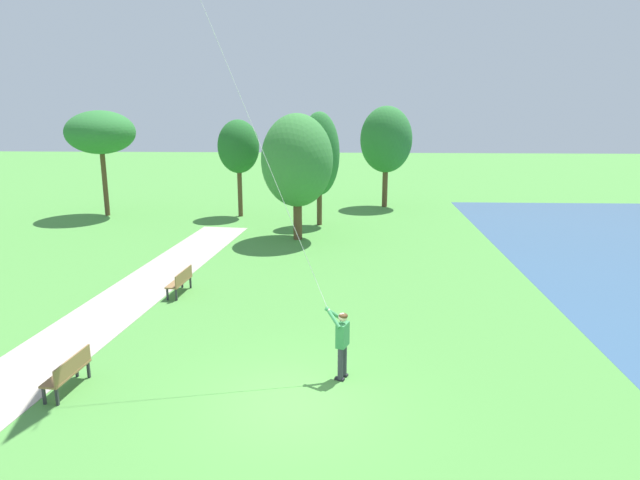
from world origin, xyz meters
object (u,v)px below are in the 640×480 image
object	(u,v)px
tree_treeline_right	(238,147)
tree_lakeside_far	(100,133)
park_bench_far_walkway	(181,280)
tree_horizon_far	(297,161)
tree_treeline_center	(386,140)
park_bench_near_walkway	(69,371)
tree_behind_path	(319,154)
person_kite_flyer	(342,339)

from	to	relation	value
tree_treeline_right	tree_lakeside_far	bearing A→B (deg)	-179.26
park_bench_far_walkway	tree_horizon_far	size ratio (longest dim) A/B	0.25
tree_treeline_center	tree_lakeside_far	distance (m)	16.85
park_bench_near_walkway	tree_behind_path	xyz separation A→B (m)	(5.19, 18.51, 3.31)
tree_behind_path	tree_treeline_right	distance (m)	5.17
tree_lakeside_far	tree_treeline_right	distance (m)	7.91
tree_treeline_center	tree_behind_path	world-z (taller)	tree_treeline_center
tree_treeline_right	person_kite_flyer	bearing A→B (deg)	-73.20
park_bench_far_walkway	tree_lakeside_far	world-z (taller)	tree_lakeside_far
person_kite_flyer	tree_treeline_right	xyz separation A→B (m)	(-5.97, 19.77, 2.96)
tree_horizon_far	tree_treeline_right	bearing A→B (deg)	124.81
tree_horizon_far	park_bench_far_walkway	bearing A→B (deg)	-112.98
tree_treeline_center	tree_lakeside_far	bearing A→B (deg)	-168.19
tree_horizon_far	tree_behind_path	size ratio (longest dim) A/B	1.00
tree_treeline_center	tree_treeline_right	world-z (taller)	tree_treeline_center
park_bench_near_walkway	tree_lakeside_far	bearing A→B (deg)	109.75
tree_behind_path	park_bench_far_walkway	bearing A→B (deg)	-111.01
tree_horizon_far	tree_behind_path	bearing A→B (deg)	74.20
person_kite_flyer	park_bench_near_walkway	xyz separation A→B (m)	(-6.46, -0.89, -0.54)
park_bench_near_walkway	tree_treeline_center	world-z (taller)	tree_treeline_center
tree_treeline_center	tree_lakeside_far	size ratio (longest dim) A/B	1.03
park_bench_far_walkway	tree_treeline_right	world-z (taller)	tree_treeline_right
tree_treeline_center	tree_lakeside_far	world-z (taller)	tree_treeline_center
park_bench_far_walkway	tree_treeline_right	bearing A→B (deg)	91.10
person_kite_flyer	park_bench_near_walkway	world-z (taller)	person_kite_flyer
tree_lakeside_far	tree_treeline_right	bearing A→B (deg)	0.74
person_kite_flyer	tree_treeline_center	bearing A→B (deg)	83.47
park_bench_far_walkway	tree_treeline_center	bearing A→B (deg)	63.90
person_kite_flyer	tree_treeline_right	world-z (taller)	tree_treeline_right
tree_horizon_far	tree_lakeside_far	size ratio (longest dim) A/B	1.00
tree_horizon_far	tree_behind_path	distance (m)	3.41
tree_lakeside_far	park_bench_far_walkway	bearing A→B (deg)	-59.10
park_bench_near_walkway	tree_horizon_far	xyz separation A→B (m)	(4.26, 15.23, 3.32)
tree_lakeside_far	tree_treeline_right	size ratio (longest dim) A/B	1.09
tree_behind_path	tree_treeline_right	size ratio (longest dim) A/B	1.09
tree_horizon_far	tree_treeline_right	world-z (taller)	tree_horizon_far
park_bench_far_walkway	person_kite_flyer	bearing A→B (deg)	-46.78
tree_treeline_center	park_bench_far_walkway	bearing A→B (deg)	-116.10
person_kite_flyer	park_bench_far_walkway	distance (m)	8.34
park_bench_far_walkway	tree_behind_path	distance (m)	12.81
person_kite_flyer	tree_horizon_far	size ratio (longest dim) A/B	0.30
park_bench_far_walkway	tree_horizon_far	distance (m)	9.58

